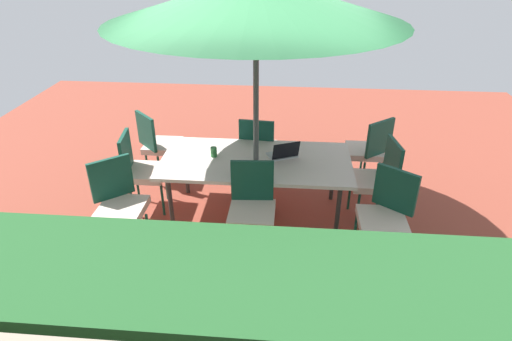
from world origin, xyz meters
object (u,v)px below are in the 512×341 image
(chair_west, at_px, (378,176))
(chair_northeast, at_px, (119,201))
(dining_table, at_px, (256,163))
(cup, at_px, (214,152))
(patio_umbrella, at_px, (256,0))
(chair_northwest, at_px, (386,213))
(chair_southeast, at_px, (158,142))
(chair_southwest, at_px, (369,148))
(chair_north, at_px, (252,205))
(chair_east, at_px, (141,168))
(chair_south, at_px, (258,147))
(laptop, at_px, (284,153))

(chair_west, distance_m, chair_northeast, 2.85)
(dining_table, distance_m, cup, 0.50)
(patio_umbrella, xyz_separation_m, chair_northwest, (-1.35, 0.71, -1.87))
(chair_west, bearing_deg, chair_northwest, -11.70)
(dining_table, bearing_deg, chair_southeast, -27.42)
(dining_table, height_order, chair_southeast, chair_southeast)
(chair_southwest, bearing_deg, chair_southeast, -38.21)
(patio_umbrella, height_order, cup, patio_umbrella)
(dining_table, xyz_separation_m, patio_umbrella, (0.00, 0.00, 1.74))
(patio_umbrella, distance_m, chair_north, 1.99)
(chair_east, height_order, chair_southeast, same)
(dining_table, relative_size, chair_northeast, 2.20)
(chair_north, distance_m, cup, 0.90)
(chair_east, bearing_deg, chair_west, -97.55)
(chair_northwest, height_order, chair_southwest, same)
(chair_west, height_order, cup, chair_west)
(patio_umbrella, height_order, chair_south, patio_umbrella)
(chair_northwest, height_order, cup, chair_northwest)
(patio_umbrella, xyz_separation_m, chair_northeast, (1.36, 0.73, -1.87))
(chair_east, relative_size, chair_north, 1.00)
(patio_umbrella, height_order, chair_north, patio_umbrella)
(chair_north, bearing_deg, dining_table, 87.61)
(chair_south, relative_size, cup, 8.55)
(chair_southeast, relative_size, chair_southwest, 1.00)
(patio_umbrella, distance_m, chair_southwest, 2.45)
(chair_northeast, bearing_deg, chair_east, 50.81)
(chair_northwest, bearing_deg, chair_west, 123.19)
(patio_umbrella, bearing_deg, chair_south, -87.64)
(dining_table, relative_size, chair_southeast, 2.20)
(cup, bearing_deg, chair_north, 125.41)
(dining_table, relative_size, chair_east, 2.20)
(patio_umbrella, relative_size, chair_southwest, 2.98)
(chair_south, distance_m, laptop, 0.72)
(chair_north, height_order, chair_south, same)
(chair_east, relative_size, chair_southwest, 1.00)
(laptop, bearing_deg, chair_west, 152.15)
(chair_northeast, bearing_deg, laptop, -13.82)
(dining_table, relative_size, patio_umbrella, 0.74)
(chair_north, xyz_separation_m, chair_south, (0.05, -1.36, 0.00))
(chair_east, relative_size, chair_south, 1.00)
(cup, bearing_deg, laptop, -176.29)
(cup, bearing_deg, chair_east, 2.34)
(chair_east, xyz_separation_m, chair_north, (-1.38, 0.68, 0.00))
(dining_table, height_order, patio_umbrella, patio_umbrella)
(chair_north, height_order, chair_southeast, same)
(chair_east, height_order, chair_north, same)
(chair_west, distance_m, chair_southeast, 2.83)
(chair_north, relative_size, laptop, 2.49)
(chair_east, height_order, chair_southwest, same)
(chair_east, distance_m, chair_southeast, 0.71)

